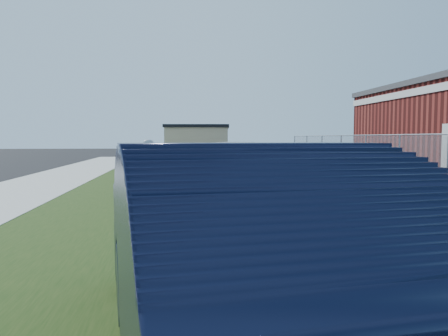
{
  "coord_description": "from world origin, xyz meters",
  "views": [
    {
      "loc": [
        -2.46,
        -8.84,
        1.69
      ],
      "look_at": [
        -1.4,
        1.0,
        1.0
      ],
      "focal_mm": 35.0,
      "sensor_mm": 36.0,
      "label": 1
    }
  ],
  "objects": [
    {
      "name": "chainlink_fence",
      "position": [
        6.0,
        7.0,
        1.26
      ],
      "size": [
        0.06,
        30.06,
        30.0
      ],
      "color": "slate",
      "rests_on": "ground"
    },
    {
      "name": "navy_sedan",
      "position": [
        -1.9,
        -6.36,
        0.83
      ],
      "size": [
        2.55,
        5.25,
        1.66
      ],
      "primitive_type": "imported",
      "rotation": [
        0.0,
        0.0,
        0.17
      ],
      "color": "black",
      "rests_on": "ground"
    },
    {
      "name": "ground",
      "position": [
        0.0,
        0.0,
        0.0
      ],
      "size": [
        120.0,
        120.0,
        0.0
      ],
      "primitive_type": "plane",
      "color": "black",
      "rests_on": "ground"
    },
    {
      "name": "dump_truck",
      "position": [
        -1.54,
        8.36,
        1.26
      ],
      "size": [
        2.78,
        5.89,
        2.23
      ],
      "rotation": [
        0.0,
        0.0,
        -0.1
      ],
      "color": "black",
      "rests_on": "ground"
    },
    {
      "name": "white_wagon",
      "position": [
        -1.23,
        0.4,
        0.8
      ],
      "size": [
        3.16,
        5.81,
        1.6
      ],
      "primitive_type": "imported",
      "rotation": [
        0.0,
        0.0,
        -0.18
      ],
      "color": "silver",
      "rests_on": "ground"
    },
    {
      "name": "streetside",
      "position": [
        -5.57,
        2.0,
        0.07
      ],
      "size": [
        6.12,
        50.0,
        0.15
      ],
      "color": "#999990",
      "rests_on": "ground"
    },
    {
      "name": "parking_meter",
      "position": [
        -3.03,
        0.06,
        1.24
      ],
      "size": [
        0.24,
        0.2,
        1.51
      ],
      "rotation": [
        0.0,
        0.0,
        0.35
      ],
      "color": "#3F4247",
      "rests_on": "ground"
    }
  ]
}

